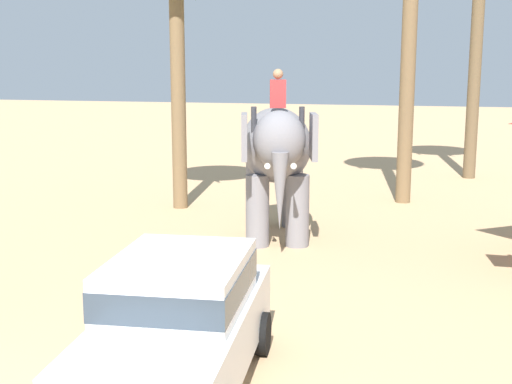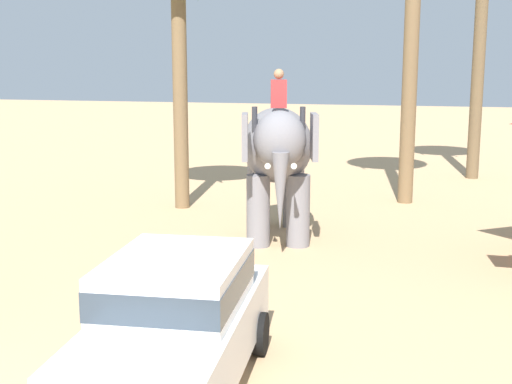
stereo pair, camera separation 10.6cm
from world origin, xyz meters
The scene contains 2 objects.
car_sedan_foreground centered at (0.13, 1.28, 0.93)m, with size 2.15×4.23×1.70m.
elephant_with_mahout centered at (-0.36, 8.97, 1.99)m, with size 2.41×4.02×3.88m.
Camera 1 is at (3.03, -6.30, 4.03)m, focal length 48.74 mm.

